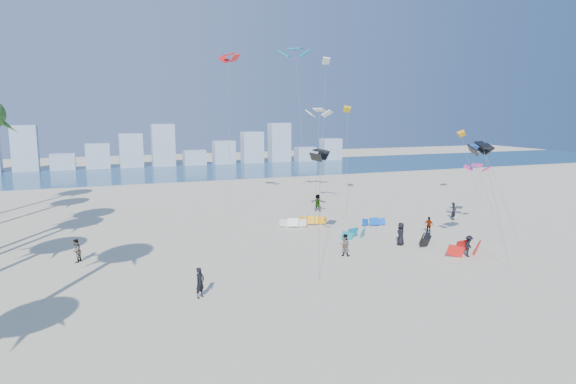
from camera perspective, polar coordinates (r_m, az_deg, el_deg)
name	(u,v)px	position (r m, az deg, el deg)	size (l,w,h in m)	color
ground	(346,332)	(26.14, 6.63, -15.51)	(220.00, 220.00, 0.00)	beige
ocean	(163,172)	(94.29, -13.99, 2.25)	(220.00, 220.00, 0.00)	navy
kitesurfer_near	(200,283)	(30.41, -9.97, -10.12)	(0.67, 0.44, 1.83)	black
kitesurfer_mid	(345,245)	(38.54, 6.47, -5.99)	(0.83, 0.64, 1.70)	gray
kitesurfers_far	(346,223)	(45.77, 6.66, -3.52)	(36.06, 21.46, 1.89)	black
grounded_kites	(378,233)	(44.27, 10.17, -4.64)	(12.21, 14.72, 1.05)	#0D829E
flying_kites	(357,99)	(51.51, 7.83, 10.39)	(31.77, 34.10, 17.97)	black
distant_skyline	(150,151)	(103.77, -15.39, 4.51)	(85.00, 3.00, 8.40)	#9EADBF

